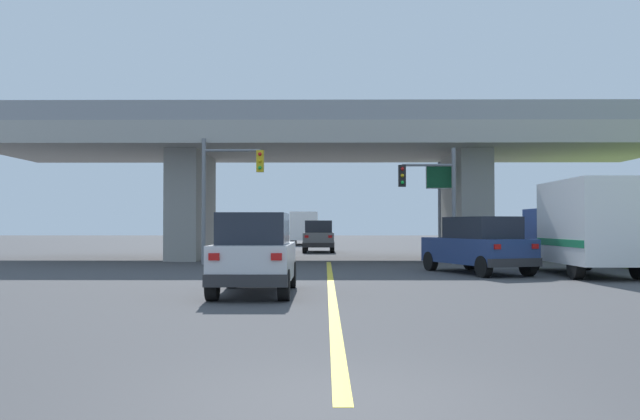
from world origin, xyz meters
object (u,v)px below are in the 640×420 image
object	(u,v)px
sedan_oncoming	(319,236)
highway_sign	(440,189)
suv_crossing	(478,245)
traffic_signal_farside	(224,183)
semi_truck_distant	(305,227)
suv_lead	(255,254)
box_truck	(585,227)
traffic_signal_nearside	(435,192)

from	to	relation	value
sedan_oncoming	highway_sign	xyz separation A→B (m)	(6.01, -10.57, 2.47)
suv_crossing	sedan_oncoming	xyz separation A→B (m)	(-5.88, 19.40, 0.00)
suv_crossing	traffic_signal_farside	world-z (taller)	traffic_signal_farside
semi_truck_distant	suv_lead	bearing A→B (deg)	-89.92
box_truck	traffic_signal_farside	bearing A→B (deg)	154.82
suv_crossing	highway_sign	bearing A→B (deg)	69.34
box_truck	traffic_signal_farside	size ratio (longest dim) A/B	1.18
suv_lead	traffic_signal_nearside	size ratio (longest dim) A/B	0.84
box_truck	highway_sign	xyz separation A→B (m)	(-3.36, 9.63, 1.82)
sedan_oncoming	traffic_signal_farside	world-z (taller)	traffic_signal_farside
suv_crossing	traffic_signal_nearside	xyz separation A→B (m)	(-0.63, 5.65, 2.18)
suv_crossing	traffic_signal_nearside	distance (m)	6.09
traffic_signal_farside	suv_crossing	bearing A→B (deg)	-29.00
sedan_oncoming	highway_sign	size ratio (longest dim) A/B	0.99
highway_sign	suv_crossing	bearing A→B (deg)	-90.86
sedan_oncoming	traffic_signal_nearside	world-z (taller)	traffic_signal_nearside
semi_truck_distant	box_truck	bearing A→B (deg)	-73.61
traffic_signal_farside	box_truck	bearing A→B (deg)	-25.18
box_truck	traffic_signal_farside	world-z (taller)	traffic_signal_farside
suv_lead	sedan_oncoming	distance (m)	26.70
sedan_oncoming	box_truck	bearing A→B (deg)	-65.12
suv_crossing	highway_sign	xyz separation A→B (m)	(0.13, 8.83, 2.47)
traffic_signal_nearside	semi_truck_distant	bearing A→B (deg)	102.44
suv_crossing	traffic_signal_farside	xyz separation A→B (m)	(-9.93, 5.50, 2.55)
suv_lead	box_truck	xyz separation A→B (m)	(10.71, 6.46, 0.66)
traffic_signal_nearside	semi_truck_distant	distance (m)	30.93
highway_sign	semi_truck_distant	size ratio (longest dim) A/B	0.64
highway_sign	semi_truck_distant	world-z (taller)	highway_sign
box_truck	sedan_oncoming	size ratio (longest dim) A/B	1.37
box_truck	semi_truck_distant	size ratio (longest dim) A/B	0.86
suv_lead	semi_truck_distant	size ratio (longest dim) A/B	0.57
highway_sign	sedan_oncoming	bearing A→B (deg)	119.61
box_truck	traffic_signal_nearside	world-z (taller)	traffic_signal_nearside
sedan_oncoming	traffic_signal_nearside	xyz separation A→B (m)	(5.25, -13.75, 2.18)
suv_lead	sedan_oncoming	bearing A→B (deg)	87.12
box_truck	sedan_oncoming	distance (m)	22.28
sedan_oncoming	semi_truck_distant	world-z (taller)	semi_truck_distant
traffic_signal_nearside	highway_sign	distance (m)	3.28
suv_crossing	sedan_oncoming	world-z (taller)	same
suv_lead	traffic_signal_farside	distance (m)	13.30
semi_truck_distant	traffic_signal_nearside	bearing A→B (deg)	-77.56
suv_lead	box_truck	distance (m)	12.53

